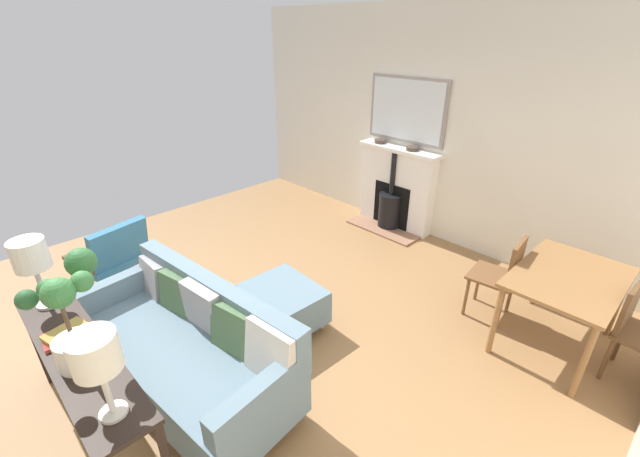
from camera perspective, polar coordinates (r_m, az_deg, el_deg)
ground_plane at (r=4.10m, az=-10.63°, el=-12.65°), size 5.88×6.00×0.01m
wall_left at (r=5.47m, az=14.85°, el=13.72°), size 0.12×6.00×2.86m
fireplace at (r=5.72m, az=10.51°, el=4.96°), size 0.53×1.18×1.14m
mirror_over_mantel at (r=5.51m, az=12.13°, el=16.02°), size 0.04×1.14×0.82m
mantel_bowl_near at (r=5.71m, az=8.43°, el=12.10°), size 0.14×0.14×0.05m
mantel_bowl_far at (r=5.42m, az=12.85°, el=10.96°), size 0.15×0.15×0.05m
sofa at (r=3.37m, az=-17.86°, el=-15.46°), size 1.00×1.97×0.83m
ottoman at (r=3.84m, az=-5.13°, el=-10.45°), size 0.61×0.72×0.41m
armchair_accent at (r=4.73m, az=-27.07°, el=-3.19°), size 0.78×0.72×0.81m
console_table at (r=3.04m, az=-30.73°, el=-15.96°), size 0.34×1.68×0.78m
table_lamp_near_end at (r=3.33m, az=-35.66°, el=-3.30°), size 0.22×0.22×0.52m
table_lamp_far_end at (r=2.25m, az=-29.08°, el=-15.49°), size 0.23×0.23×0.51m
potted_plant at (r=2.66m, az=-31.70°, el=-10.02°), size 0.43×0.43×0.68m
book_stack at (r=3.11m, az=-32.20°, el=-12.46°), size 0.28×0.22×0.05m
dining_table at (r=3.98m, az=31.49°, el=-6.80°), size 1.10×0.77×0.72m
dining_chair_near_fireplace at (r=4.15m, az=24.40°, el=-5.68°), size 0.44×0.44×0.86m
dining_chair_by_back_wall at (r=4.02m, az=38.15°, el=-10.87°), size 0.43×0.43×0.83m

